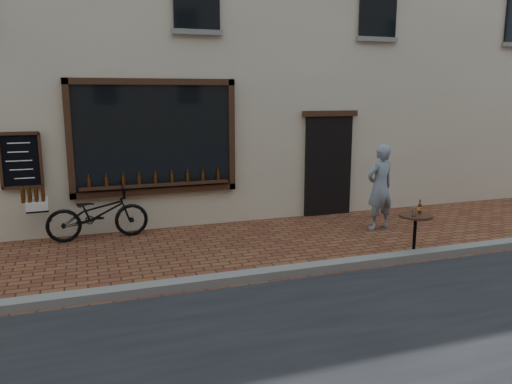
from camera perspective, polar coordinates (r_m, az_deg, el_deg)
name	(u,v)px	position (r m, az deg, el deg)	size (l,w,h in m)	color
ground	(319,276)	(7.64, 7.20, -9.51)	(90.00, 90.00, 0.00)	#5B2C1D
kerb	(313,268)	(7.79, 6.55, -8.62)	(90.00, 0.25, 0.12)	slate
shop_building	(209,0)	(13.47, -5.41, 21.04)	(28.00, 6.20, 10.00)	beige
cargo_bicycle	(96,213)	(9.77, -17.86, -2.34)	(2.20, 0.74, 1.03)	black
bistro_table	(415,226)	(8.76, 17.74, -3.77)	(0.55, 0.55, 0.95)	black
pedestrian	(380,187)	(10.22, 13.99, 0.54)	(0.62, 0.41, 1.71)	gray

